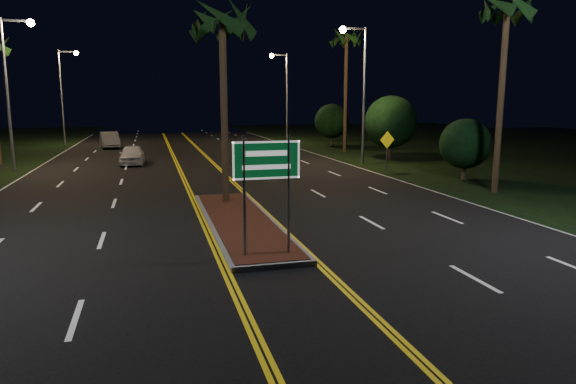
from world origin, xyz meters
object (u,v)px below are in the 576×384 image
object	(u,v)px
streetlight_left_far	(65,86)
palm_right_near	(507,9)
shrub_mid	(391,122)
car_near	(132,153)
streetlight_right_far	(283,87)
shrub_near	(465,144)
warning_sign	(387,146)
car_far	(109,139)
streetlight_left_mid	(13,76)
palm_right_far	(347,39)
median_island	(241,222)
highway_sign	(267,171)
shrub_far	(332,121)
palm_median	(222,21)
streetlight_right_mid	(359,79)

from	to	relation	value
streetlight_left_far	palm_right_near	bearing A→B (deg)	-55.79
shrub_mid	car_near	xyz separation A→B (m)	(-18.14, 1.76, -1.97)
streetlight_right_far	shrub_near	world-z (taller)	streetlight_right_far
palm_right_near	warning_sign	xyz separation A→B (m)	(-1.70, 7.92, -6.63)
palm_right_near	car_far	xyz separation A→B (m)	(-19.00, 29.32, -7.37)
streetlight_left_mid	streetlight_right_far	bearing A→B (deg)	40.30
palm_right_far	shrub_mid	size ratio (longest dim) A/B	2.23
median_island	shrub_mid	world-z (taller)	shrub_mid
median_island	palm_right_far	distance (m)	27.84
median_island	highway_sign	size ratio (longest dim) A/B	3.20
shrub_mid	warning_sign	size ratio (longest dim) A/B	1.89
streetlight_left_mid	streetlight_left_far	distance (m)	20.00
highway_sign	palm_right_far	xyz separation A→B (m)	(12.80, 27.20, 6.74)
shrub_far	streetlight_right_far	bearing A→B (deg)	117.98
palm_median	car_near	distance (m)	17.10
palm_median	palm_right_near	size ratio (longest dim) A/B	0.89
car_far	warning_sign	size ratio (longest dim) A/B	2.06
car_far	shrub_far	bearing A→B (deg)	-17.45
streetlight_left_far	highway_sign	bearing A→B (deg)	-75.56
shrub_near	palm_median	bearing A→B (deg)	-165.47
streetlight_left_mid	warning_sign	bearing A→B (deg)	-15.86
palm_right_near	palm_right_far	size ratio (longest dim) A/B	0.90
streetlight_right_far	palm_median	xyz separation A→B (m)	(-10.61, -31.50, 1.62)
palm_median	shrub_far	bearing A→B (deg)	61.58
streetlight_left_mid	warning_sign	size ratio (longest dim) A/B	3.68
shrub_near	median_island	bearing A→B (deg)	-152.59
streetlight_right_far	car_near	bearing A→B (deg)	-132.26
median_island	highway_sign	world-z (taller)	highway_sign
streetlight_left_mid	car_far	distance (m)	16.58
streetlight_right_far	palm_right_near	bearing A→B (deg)	-86.63
highway_sign	streetlight_left_far	bearing A→B (deg)	104.44
palm_median	car_near	size ratio (longest dim) A/B	1.82
streetlight_left_far	palm_median	size ratio (longest dim) A/B	1.08
median_island	shrub_near	xyz separation A→B (m)	(13.50, 7.00, 1.86)
streetlight_right_mid	warning_sign	distance (m)	5.77
palm_right_near	palm_median	bearing A→B (deg)	177.71
palm_median	streetlight_left_far	bearing A→B (deg)	107.58
streetlight_right_mid	car_far	world-z (taller)	streetlight_right_mid
highway_sign	car_near	size ratio (longest dim) A/B	0.70
streetlight_left_mid	car_far	size ratio (longest dim) A/B	1.78
streetlight_right_far	streetlight_right_mid	bearing A→B (deg)	-90.00
streetlight_left_mid	streetlight_right_far	xyz separation A→B (m)	(21.23, 18.00, 0.00)
median_island	car_far	world-z (taller)	car_far
palm_median	warning_sign	distance (m)	14.28
car_near	streetlight_right_mid	bearing A→B (deg)	-12.63
streetlight_right_far	car_near	size ratio (longest dim) A/B	1.98
streetlight_right_far	palm_right_near	xyz separation A→B (m)	(1.89, -32.00, 2.56)
streetlight_right_mid	shrub_far	bearing A→B (deg)	77.18
palm_right_near	car_near	distance (m)	24.10
highway_sign	streetlight_left_mid	world-z (taller)	streetlight_left_mid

